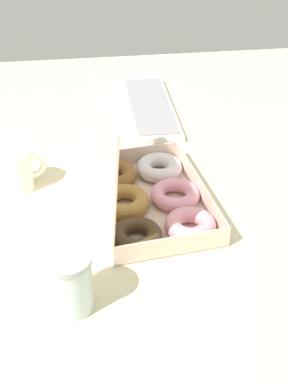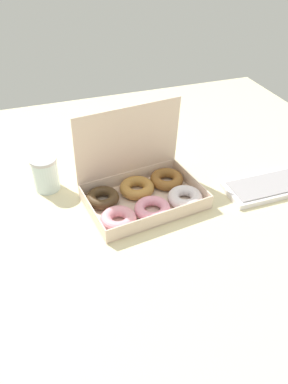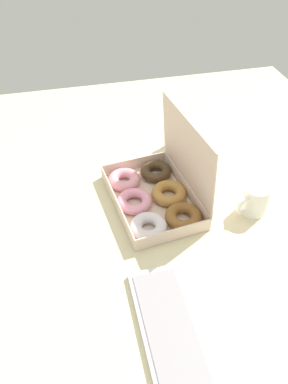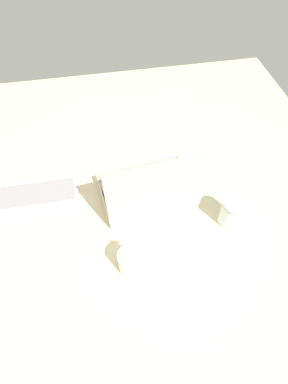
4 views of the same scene
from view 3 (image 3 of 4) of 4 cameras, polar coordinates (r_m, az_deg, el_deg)
ground_plane at (r=121.72cm, az=0.89°, el=-2.80°), size 180.00×180.00×2.00cm
donut_box at (r=120.94cm, az=1.80°, el=-0.27°), size 38.69×29.67×29.23cm
keyboard at (r=93.93cm, az=4.44°, el=-21.64°), size 40.77×13.75×2.20cm
coffee_mug at (r=121.39cm, az=16.44°, el=-1.12°), size 8.03×11.61×10.00cm
glass_jar at (r=144.97cm, az=5.62°, el=8.95°), size 8.73×8.73×11.80cm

